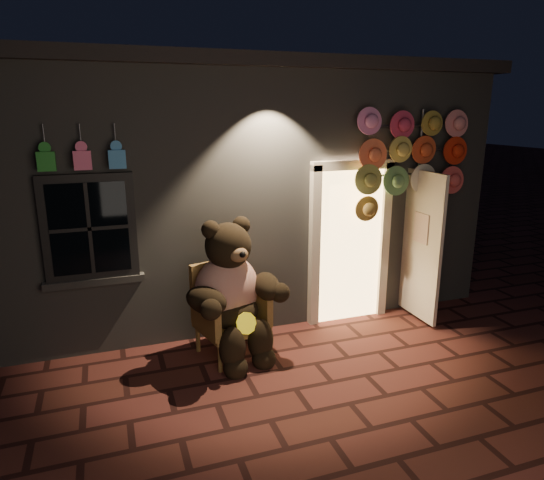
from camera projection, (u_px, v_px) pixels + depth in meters
name	position (u px, v px, depth m)	size (l,w,h in m)	color
ground	(296.00, 389.00, 5.05)	(60.00, 60.00, 0.00)	#552520
shop_building	(210.00, 176.00, 8.24)	(7.30, 5.95, 3.51)	slate
wicker_armchair	(227.00, 309.00, 5.71)	(0.88, 0.83, 1.09)	olive
teddy_bear	(232.00, 293.00, 5.53)	(1.20, 1.07, 1.70)	#AD2F12
hat_rack	(410.00, 157.00, 6.30)	(1.61, 0.22, 2.85)	#59595E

